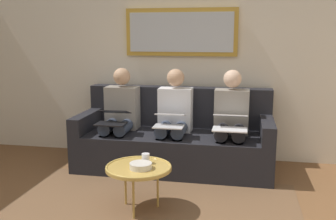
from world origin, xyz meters
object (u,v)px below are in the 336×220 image
object	(u,v)px
coffee_table	(139,168)
person_right	(120,114)
person_middle	(174,116)
laptop_silver	(170,120)
framed_mirror	(181,32)
couch	(175,140)
cup	(146,158)
person_left	(231,119)
laptop_black	(113,117)
laptop_white	(230,122)
bowl	(141,166)

from	to	relation	value
coffee_table	person_right	world-z (taller)	person_right
person_middle	laptop_silver	distance (m)	0.25
laptop_silver	framed_mirror	bearing A→B (deg)	-90.00
coffee_table	person_middle	size ratio (longest dim) A/B	0.50
couch	framed_mirror	size ratio (longest dim) A/B	1.62
cup	laptop_silver	xyz separation A→B (m)	(-0.06, -0.80, 0.18)
person_left	person_right	size ratio (longest dim) A/B	1.00
framed_mirror	person_left	world-z (taller)	framed_mirror
cup	laptop_black	size ratio (longest dim) A/B	0.26
cup	person_middle	bearing A→B (deg)	-93.41
couch	coffee_table	world-z (taller)	couch
laptop_white	person_middle	size ratio (longest dim) A/B	0.32
coffee_table	bowl	xyz separation A→B (m)	(-0.03, 0.04, 0.04)
person_right	laptop_black	world-z (taller)	person_right
couch	laptop_white	bearing A→B (deg)	154.15
coffee_table	person_middle	distance (m)	1.17
person_left	couch	bearing A→B (deg)	-6.13
framed_mirror	cup	distance (m)	1.87
cup	laptop_white	xyz separation A→B (m)	(-0.70, -0.81, 0.19)
bowl	person_middle	size ratio (longest dim) A/B	0.17
laptop_white	laptop_black	bearing A→B (deg)	0.06
person_right	laptop_white	bearing A→B (deg)	169.32
laptop_black	framed_mirror	bearing A→B (deg)	-132.44
person_right	person_middle	bearing A→B (deg)	180.00
couch	framed_mirror	distance (m)	1.30
coffee_table	person_right	size ratio (longest dim) A/B	0.50
cup	laptop_black	world-z (taller)	laptop_black
laptop_silver	person_right	world-z (taller)	person_right
coffee_table	person_middle	bearing A→B (deg)	-95.05
framed_mirror	coffee_table	bearing A→B (deg)	86.39
bowl	person_middle	world-z (taller)	person_middle
framed_mirror	coffee_table	size ratio (longest dim) A/B	2.37
framed_mirror	cup	world-z (taller)	framed_mirror
laptop_black	coffee_table	bearing A→B (deg)	120.73
laptop_white	person_right	size ratio (longest dim) A/B	0.32
person_left	laptop_white	xyz separation A→B (m)	(0.00, 0.24, 0.02)
person_right	laptop_black	distance (m)	0.24
person_middle	laptop_silver	world-z (taller)	person_middle
person_middle	person_right	xyz separation A→B (m)	(0.64, 0.00, 0.00)
laptop_white	laptop_silver	bearing A→B (deg)	1.02
laptop_white	laptop_black	size ratio (longest dim) A/B	1.05
laptop_black	couch	bearing A→B (deg)	-154.05
bowl	laptop_black	distance (m)	1.13
bowl	person_right	world-z (taller)	person_right
person_right	laptop_silver	bearing A→B (deg)	158.45
couch	bowl	size ratio (longest dim) A/B	11.50
coffee_table	laptop_black	xyz separation A→B (m)	(0.54, -0.91, 0.24)
laptop_black	person_left	bearing A→B (deg)	-169.26
bowl	laptop_silver	bearing A→B (deg)	-94.23
cup	bowl	distance (m)	0.14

